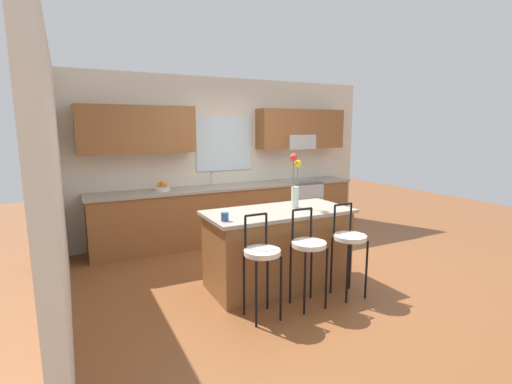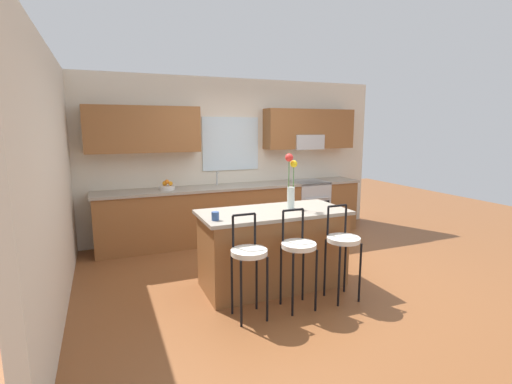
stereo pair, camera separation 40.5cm
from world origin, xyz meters
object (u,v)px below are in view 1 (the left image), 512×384
mug_ceramic (225,217)px  fruit_bowl_oranges (162,188)px  kitchen_island (278,247)px  bar_stool_middle (308,249)px  oven_range (300,205)px  bar_stool_far (349,241)px  flower_vase (295,182)px  bar_stool_near (262,257)px

mug_ceramic → fruit_bowl_oranges: fruit_bowl_oranges is taller
kitchen_island → bar_stool_middle: bar_stool_middle is taller
oven_range → bar_stool_far: bearing=-112.5°
kitchen_island → fruit_bowl_oranges: bearing=114.5°
oven_range → kitchen_island: same height
bar_stool_middle → kitchen_island: bearing=90.0°
bar_stool_middle → fruit_bowl_oranges: 2.77m
flower_vase → mug_ceramic: size_ratio=7.33×
oven_range → bar_stool_middle: bearing=-122.2°
kitchen_island → bar_stool_far: (0.55, -0.62, 0.17)m
oven_range → flower_vase: bearing=-125.5°
bar_stool_near → fruit_bowl_oranges: (-0.35, 2.60, 0.33)m
bar_stool_far → mug_ceramic: 1.42m
bar_stool_middle → bar_stool_far: bearing=0.0°
bar_stool_near → flower_vase: size_ratio=1.58×
oven_range → kitchen_island: bearing=-129.7°
kitchen_island → mug_ceramic: (-0.76, -0.19, 0.50)m
bar_stool_far → mug_ceramic: bearing=161.4°
oven_range → fruit_bowl_oranges: (-2.52, 0.03, 0.51)m
oven_range → flower_vase: size_ratio=1.39×
kitchen_island → bar_stool_near: size_ratio=1.66×
bar_stool_near → oven_range: bearing=49.9°
bar_stool_middle → fruit_bowl_oranges: bearing=109.1°
bar_stool_near → fruit_bowl_oranges: fruit_bowl_oranges is taller
bar_stool_middle → flower_vase: (0.25, 0.65, 0.60)m
kitchen_island → fruit_bowl_oranges: (-0.90, 1.98, 0.50)m
bar_stool_far → mug_ceramic: size_ratio=11.58×
bar_stool_far → fruit_bowl_oranges: size_ratio=4.34×
bar_stool_near → bar_stool_middle: 0.55m
oven_range → bar_stool_near: bar_stool_near is taller
bar_stool_near → bar_stool_middle: bearing=0.0°
bar_stool_far → mug_ceramic: (-1.31, 0.44, 0.33)m
fruit_bowl_oranges → flower_vase: bearing=-59.5°
bar_stool_near → bar_stool_far: bearing=0.0°
kitchen_island → bar_stool_far: size_ratio=1.66×
bar_stool_middle → mug_ceramic: (-0.76, 0.44, 0.33)m
fruit_bowl_oranges → bar_stool_near: bearing=-82.3°
oven_range → bar_stool_far: bar_stool_far is taller
mug_ceramic → fruit_bowl_oranges: size_ratio=0.37×
mug_ceramic → fruit_bowl_oranges: (-0.15, 2.16, 0.00)m
flower_vase → mug_ceramic: flower_vase is taller
oven_range → bar_stool_near: size_ratio=0.88×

